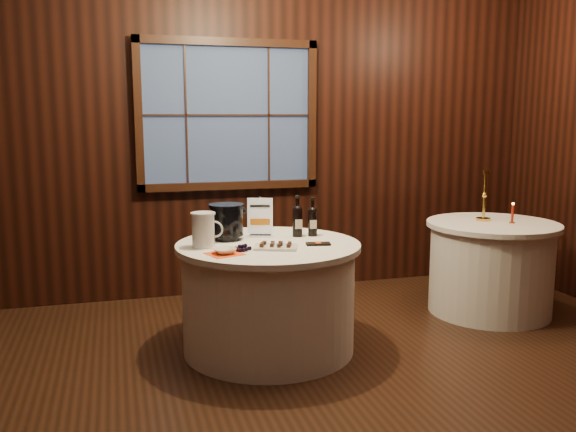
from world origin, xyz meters
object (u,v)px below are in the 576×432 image
object	(u,v)px
chocolate_plate	(276,246)
red_candle	(512,215)
cracker_bowl	(224,251)
glass_pitcher	(204,230)
port_bottle_left	(297,219)
brass_candlestick	(484,202)
main_table	(269,296)
sign_stand	(260,223)
side_table	(491,267)
grape_bunch	(244,248)
port_bottle_right	(313,219)
ice_bucket	(227,221)
chocolate_box	(318,244)

from	to	relation	value
chocolate_plate	red_candle	distance (m)	2.14
cracker_bowl	glass_pitcher	bearing A→B (deg)	110.82
cracker_bowl	red_candle	size ratio (longest dim) A/B	0.82
glass_pitcher	red_candle	world-z (taller)	glass_pitcher
port_bottle_left	brass_candlestick	size ratio (longest dim) A/B	0.71
main_table	sign_stand	xyz separation A→B (m)	(0.00, 0.23, 0.48)
side_table	grape_bunch	xyz separation A→B (m)	(-2.22, -0.52, 0.40)
brass_candlestick	cracker_bowl	bearing A→B (deg)	-164.22
port_bottle_right	grape_bunch	world-z (taller)	port_bottle_right
ice_bucket	red_candle	size ratio (longest dim) A/B	1.45
brass_candlestick	grape_bunch	bearing A→B (deg)	-164.22
glass_pitcher	cracker_bowl	xyz separation A→B (m)	(0.09, -0.25, -0.10)
side_table	port_bottle_left	xyz separation A→B (m)	(-1.74, -0.13, 0.51)
side_table	brass_candlestick	size ratio (longest dim) A/B	2.54
port_bottle_left	chocolate_plate	distance (m)	0.45
chocolate_plate	chocolate_box	size ratio (longest dim) A/B	2.00
main_table	port_bottle_right	bearing A→B (deg)	23.04
grape_bunch	main_table	bearing A→B (deg)	44.70
sign_stand	red_candle	world-z (taller)	sign_stand
sign_stand	grape_bunch	size ratio (longest dim) A/B	1.60
port_bottle_right	glass_pitcher	world-z (taller)	port_bottle_right
chocolate_plate	chocolate_box	bearing A→B (deg)	5.28
ice_bucket	grape_bunch	distance (m)	0.43
sign_stand	glass_pitcher	distance (m)	0.51
grape_bunch	chocolate_box	bearing A→B (deg)	6.97
chocolate_plate	brass_candlestick	size ratio (longest dim) A/B	0.78
sign_stand	grape_bunch	distance (m)	0.50
brass_candlestick	red_candle	bearing A→B (deg)	-55.56
grape_bunch	red_candle	xyz separation A→B (m)	(2.33, 0.42, 0.05)
sign_stand	port_bottle_right	xyz separation A→B (m)	(0.38, -0.07, 0.02)
glass_pitcher	brass_candlestick	distance (m)	2.45
chocolate_box	grape_bunch	bearing A→B (deg)	-162.07
main_table	side_table	xyz separation A→B (m)	(2.00, 0.30, 0.00)
chocolate_box	port_bottle_right	bearing A→B (deg)	89.81
chocolate_box	glass_pitcher	bearing A→B (deg)	-179.87
side_table	red_candle	world-z (taller)	red_candle
grape_bunch	red_candle	bearing A→B (deg)	10.20
port_bottle_right	cracker_bowl	distance (m)	0.84
main_table	port_bottle_left	bearing A→B (deg)	33.20
side_table	brass_candlestick	bearing A→B (deg)	104.52
port_bottle_right	brass_candlestick	size ratio (longest dim) A/B	0.67
cracker_bowl	red_candle	bearing A→B (deg)	10.52
red_candle	side_table	bearing A→B (deg)	138.82
sign_stand	chocolate_box	xyz separation A→B (m)	(0.31, -0.38, -0.09)
port_bottle_right	side_table	bearing A→B (deg)	14.42
port_bottle_left	main_table	bearing A→B (deg)	-145.06
side_table	cracker_bowl	distance (m)	2.45
side_table	glass_pitcher	bearing A→B (deg)	-172.90
sign_stand	glass_pitcher	xyz separation A→B (m)	(-0.45, -0.24, 0.02)
red_candle	glass_pitcher	bearing A→B (deg)	-175.35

